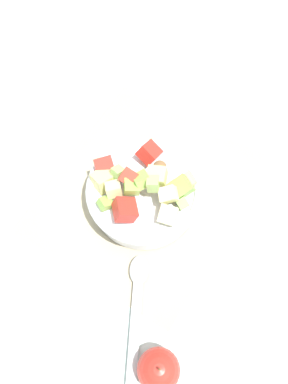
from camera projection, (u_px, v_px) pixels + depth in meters
name	position (u px, v px, depth m)	size (l,w,h in m)	color
ground_plane	(143.00, 192.00, 0.83)	(2.40, 2.40, 0.00)	silver
placemat	(143.00, 191.00, 0.82)	(0.43, 0.37, 0.01)	tan
salad_bowl	(144.00, 193.00, 0.77)	(0.23, 0.23, 0.12)	white
serving_spoon	(137.00, 296.00, 0.72)	(0.22, 0.13, 0.01)	#B7B7BC
whole_apple	(159.00, 370.00, 0.65)	(0.07, 0.07, 0.08)	red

